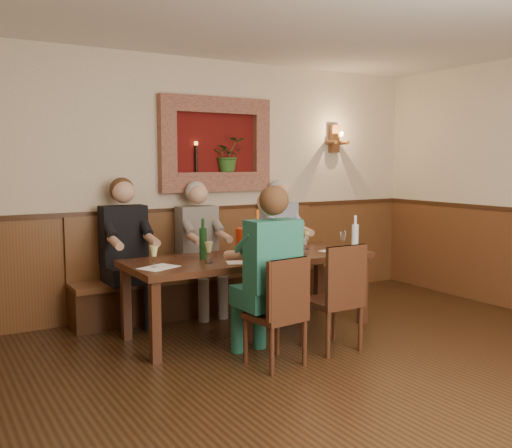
{
  "coord_description": "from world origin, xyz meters",
  "views": [
    {
      "loc": [
        -2.76,
        -2.85,
        1.66
      ],
      "look_at": [
        0.1,
        1.9,
        1.05
      ],
      "focal_mm": 40.0,
      "sensor_mm": 36.0,
      "label": 1
    }
  ],
  "objects_px": {
    "wine_bottle_green_a": "(257,236)",
    "water_bottle": "(355,238)",
    "dining_table": "(250,263)",
    "chair_near_left": "(276,334)",
    "spittoon_bucket": "(249,243)",
    "bench": "(207,281)",
    "person_bench_mid": "(201,260)",
    "chair_near_right": "(333,319)",
    "person_bench_right": "(282,252)",
    "wine_bottle_green_b": "(203,242)",
    "person_chair_front": "(267,289)",
    "person_bench_left": "(127,264)"
  },
  "relations": [
    {
      "from": "person_bench_right",
      "to": "spittoon_bucket",
      "type": "bearing_deg",
      "value": -137.13
    },
    {
      "from": "dining_table",
      "to": "wine_bottle_green_b",
      "type": "distance_m",
      "value": 0.52
    },
    {
      "from": "chair_near_left",
      "to": "person_bench_left",
      "type": "relative_size",
      "value": 0.6
    },
    {
      "from": "wine_bottle_green_a",
      "to": "dining_table",
      "type": "bearing_deg",
      "value": -154.82
    },
    {
      "from": "person_bench_mid",
      "to": "water_bottle",
      "type": "xyz_separation_m",
      "value": [
        1.13,
        -1.21,
        0.3
      ]
    },
    {
      "from": "person_chair_front",
      "to": "spittoon_bucket",
      "type": "xyz_separation_m",
      "value": [
        0.22,
        0.67,
        0.28
      ]
    },
    {
      "from": "person_bench_right",
      "to": "chair_near_left",
      "type": "bearing_deg",
      "value": -124.95
    },
    {
      "from": "dining_table",
      "to": "person_chair_front",
      "type": "xyz_separation_m",
      "value": [
        -0.29,
        -0.78,
        -0.06
      ]
    },
    {
      "from": "bench",
      "to": "wine_bottle_green_a",
      "type": "relative_size",
      "value": 6.83
    },
    {
      "from": "person_chair_front",
      "to": "spittoon_bucket",
      "type": "height_order",
      "value": "person_chair_front"
    },
    {
      "from": "bench",
      "to": "person_bench_right",
      "type": "height_order",
      "value": "person_bench_right"
    },
    {
      "from": "chair_near_right",
      "to": "wine_bottle_green_a",
      "type": "xyz_separation_m",
      "value": [
        -0.23,
        0.91,
        0.66
      ]
    },
    {
      "from": "person_chair_front",
      "to": "chair_near_right",
      "type": "bearing_deg",
      "value": -6.58
    },
    {
      "from": "person_bench_mid",
      "to": "water_bottle",
      "type": "relative_size",
      "value": 3.87
    },
    {
      "from": "person_chair_front",
      "to": "wine_bottle_green_a",
      "type": "height_order",
      "value": "person_chair_front"
    },
    {
      "from": "person_bench_left",
      "to": "spittoon_bucket",
      "type": "xyz_separation_m",
      "value": [
        0.88,
        -0.94,
        0.27
      ]
    },
    {
      "from": "bench",
      "to": "person_bench_mid",
      "type": "height_order",
      "value": "person_bench_mid"
    },
    {
      "from": "chair_near_left",
      "to": "person_bench_right",
      "type": "relative_size",
      "value": 0.63
    },
    {
      "from": "person_bench_right",
      "to": "spittoon_bucket",
      "type": "xyz_separation_m",
      "value": [
        -1.01,
        -0.94,
        0.29
      ]
    },
    {
      "from": "person_bench_mid",
      "to": "person_chair_front",
      "type": "height_order",
      "value": "person_chair_front"
    },
    {
      "from": "person_bench_left",
      "to": "wine_bottle_green_a",
      "type": "distance_m",
      "value": 1.36
    },
    {
      "from": "chair_near_left",
      "to": "chair_near_right",
      "type": "bearing_deg",
      "value": -0.21
    },
    {
      "from": "wine_bottle_green_a",
      "to": "chair_near_right",
      "type": "bearing_deg",
      "value": -75.74
    },
    {
      "from": "spittoon_bucket",
      "to": "water_bottle",
      "type": "bearing_deg",
      "value": -13.84
    },
    {
      "from": "wine_bottle_green_b",
      "to": "chair_near_left",
      "type": "bearing_deg",
      "value": -80.32
    },
    {
      "from": "person_bench_left",
      "to": "spittoon_bucket",
      "type": "distance_m",
      "value": 1.31
    },
    {
      "from": "person_bench_left",
      "to": "water_bottle",
      "type": "relative_size",
      "value": 4.01
    },
    {
      "from": "chair_near_right",
      "to": "water_bottle",
      "type": "relative_size",
      "value": 2.55
    },
    {
      "from": "dining_table",
      "to": "spittoon_bucket",
      "type": "height_order",
      "value": "spittoon_bucket"
    },
    {
      "from": "dining_table",
      "to": "wine_bottle_green_a",
      "type": "distance_m",
      "value": 0.29
    },
    {
      "from": "bench",
      "to": "chair_near_right",
      "type": "bearing_deg",
      "value": -78.91
    },
    {
      "from": "spittoon_bucket",
      "to": "water_bottle",
      "type": "height_order",
      "value": "water_bottle"
    },
    {
      "from": "person_bench_right",
      "to": "person_chair_front",
      "type": "height_order",
      "value": "person_chair_front"
    },
    {
      "from": "wine_bottle_green_a",
      "to": "water_bottle",
      "type": "bearing_deg",
      "value": -25.71
    },
    {
      "from": "person_bench_mid",
      "to": "bench",
      "type": "bearing_deg",
      "value": 40.25
    },
    {
      "from": "person_bench_mid",
      "to": "person_bench_right",
      "type": "distance_m",
      "value": 1.06
    },
    {
      "from": "chair_near_left",
      "to": "person_bench_mid",
      "type": "xyz_separation_m",
      "value": [
        0.17,
        1.76,
        0.34
      ]
    },
    {
      "from": "dining_table",
      "to": "bench",
      "type": "distance_m",
      "value": 1.01
    },
    {
      "from": "chair_near_right",
      "to": "person_bench_mid",
      "type": "height_order",
      "value": "person_bench_mid"
    },
    {
      "from": "dining_table",
      "to": "spittoon_bucket",
      "type": "relative_size",
      "value": 8.41
    },
    {
      "from": "person_bench_mid",
      "to": "water_bottle",
      "type": "bearing_deg",
      "value": -46.81
    },
    {
      "from": "chair_near_right",
      "to": "person_bench_right",
      "type": "height_order",
      "value": "person_bench_right"
    },
    {
      "from": "person_chair_front",
      "to": "dining_table",
      "type": "bearing_deg",
      "value": 69.3
    },
    {
      "from": "chair_near_left",
      "to": "wine_bottle_green_a",
      "type": "distance_m",
      "value": 1.26
    },
    {
      "from": "person_bench_mid",
      "to": "wine_bottle_green_b",
      "type": "height_order",
      "value": "person_bench_mid"
    },
    {
      "from": "person_bench_mid",
      "to": "spittoon_bucket",
      "type": "distance_m",
      "value": 0.99
    },
    {
      "from": "dining_table",
      "to": "person_chair_front",
      "type": "bearing_deg",
      "value": -110.7
    },
    {
      "from": "person_bench_left",
      "to": "person_chair_front",
      "type": "xyz_separation_m",
      "value": [
        0.66,
        -1.61,
        -0.01
      ]
    },
    {
      "from": "chair_near_left",
      "to": "wine_bottle_green_b",
      "type": "height_order",
      "value": "wine_bottle_green_b"
    },
    {
      "from": "bench",
      "to": "person_bench_mid",
      "type": "distance_m",
      "value": 0.32
    }
  ]
}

